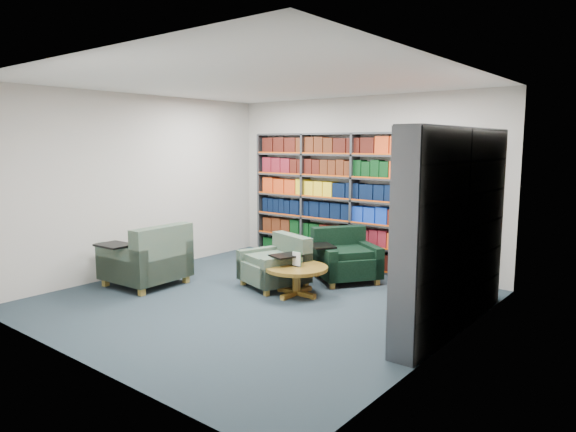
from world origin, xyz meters
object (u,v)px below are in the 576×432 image
Objects in this scene: coffee_table at (296,272)px; chair_green_right at (344,259)px; chair_teal_front at (150,261)px; chair_teal_left at (279,266)px.

chair_green_right is at bearing 87.35° from coffee_table.
coffee_table is (1.96, 0.94, -0.04)m from chair_teal_front.
coffee_table is at bearing 25.63° from chair_teal_front.
chair_green_right is 1.10m from coffee_table.
chair_teal_left is 1.87m from chair_teal_front.
chair_teal_front reaches higher than coffee_table.
chair_teal_left is 0.88× the size of chair_green_right.
chair_teal_front is (-2.01, -2.04, 0.05)m from chair_green_right.
chair_teal_left is 0.53m from coffee_table.
chair_teal_front is 1.40× the size of coffee_table.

